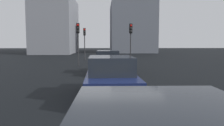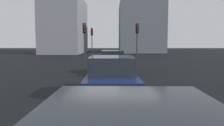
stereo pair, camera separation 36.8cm
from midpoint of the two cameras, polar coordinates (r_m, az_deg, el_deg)
name	(u,v)px [view 1 (the left image)]	position (r m, az deg, el deg)	size (l,w,h in m)	color
ground_plane	(114,118)	(6.97, -0.98, -13.91)	(160.00, 160.00, 0.20)	black
car_black_lead	(108,62)	(15.90, -1.71, 0.16)	(4.35, 2.06, 1.62)	black
car_navy_second	(111,78)	(8.82, -1.53, -3.87)	(4.63, 2.20, 1.65)	#141E4C
traffic_light_near_left	(78,35)	(20.49, -9.18, 6.97)	(0.32, 0.29, 3.91)	#2D2D30
traffic_light_near_right	(131,35)	(21.14, 4.30, 7.01)	(0.32, 0.29, 3.94)	#2D2D30
traffic_light_far_left	(85,37)	(27.73, -7.40, 6.55)	(0.32, 0.29, 3.93)	#2D2D30
building_facade_left	(131,29)	(51.20, 4.76, 8.74)	(12.99, 9.32, 10.61)	slate
building_facade_center	(57,26)	(48.15, -14.18, 9.17)	(15.11, 7.42, 11.20)	gray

